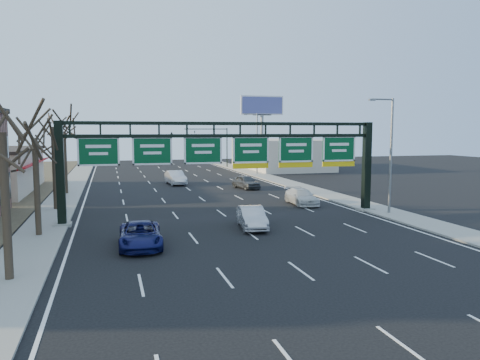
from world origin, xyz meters
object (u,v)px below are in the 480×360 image
object	(u,v)px
car_blue_suv	(140,235)
car_silver_sedan	(252,218)
sign_gantry	(229,156)
car_white_wagon	(301,197)

from	to	relation	value
car_blue_suv	car_silver_sedan	xyz separation A→B (m)	(7.54, 3.19, 0.03)
sign_gantry	car_blue_suv	xyz separation A→B (m)	(-7.07, -7.40, -3.93)
sign_gantry	car_blue_suv	distance (m)	10.96
sign_gantry	car_white_wagon	distance (m)	9.71
car_blue_suv	car_white_wagon	world-z (taller)	car_blue_suv
car_white_wagon	sign_gantry	bearing A→B (deg)	-149.08
sign_gantry	car_silver_sedan	distance (m)	5.76
car_blue_suv	car_white_wagon	size ratio (longest dim) A/B	1.06
car_silver_sedan	sign_gantry	bearing A→B (deg)	103.81
car_white_wagon	car_blue_suv	bearing A→B (deg)	-140.02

